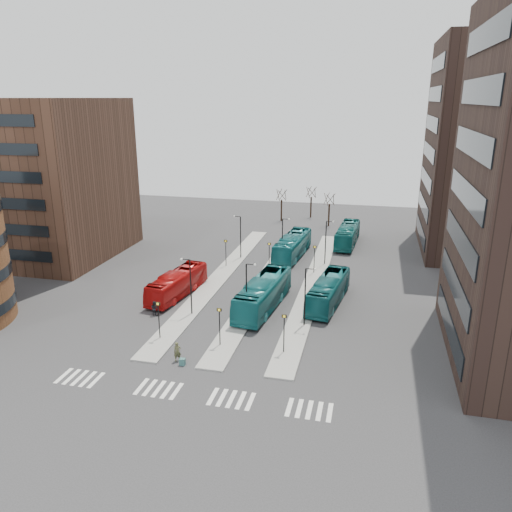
% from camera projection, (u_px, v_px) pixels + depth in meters
% --- Properties ---
extents(ground, '(160.00, 160.00, 0.00)m').
position_uv_depth(ground, '(149.00, 421.00, 35.57)').
color(ground, '#2B2B2E').
rests_on(ground, ground).
extents(island_left, '(2.50, 45.00, 0.15)m').
position_uv_depth(island_left, '(220.00, 276.00, 64.24)').
color(island_left, gray).
rests_on(island_left, ground).
extents(island_mid, '(2.50, 45.00, 0.15)m').
position_uv_depth(island_mid, '(266.00, 280.00, 62.91)').
color(island_mid, gray).
rests_on(island_mid, ground).
extents(island_right, '(2.50, 45.00, 0.15)m').
position_uv_depth(island_right, '(313.00, 284.00, 61.59)').
color(island_right, gray).
rests_on(island_right, ground).
extents(suitcase, '(0.51, 0.41, 0.61)m').
position_uv_depth(suitcase, '(182.00, 362.00, 42.94)').
color(suitcase, navy).
rests_on(suitcase, ground).
extents(red_bus, '(3.91, 10.85, 2.96)m').
position_uv_depth(red_bus, '(177.00, 284.00, 57.71)').
color(red_bus, '#AB0D0D').
rests_on(red_bus, ground).
extents(teal_bus_a, '(4.18, 12.63, 3.45)m').
position_uv_depth(teal_bus_a, '(263.00, 294.00, 54.10)').
color(teal_bus_a, '#156569').
rests_on(teal_bus_a, ground).
extents(teal_bus_b, '(3.96, 12.25, 3.35)m').
position_uv_depth(teal_bus_b, '(292.00, 246.00, 71.68)').
color(teal_bus_b, '#166A6F').
rests_on(teal_bus_b, ground).
extents(teal_bus_c, '(4.12, 11.40, 3.10)m').
position_uv_depth(teal_bus_c, '(328.00, 291.00, 55.34)').
color(teal_bus_c, '#12585B').
rests_on(teal_bus_c, ground).
extents(teal_bus_d, '(3.40, 11.54, 3.17)m').
position_uv_depth(teal_bus_d, '(347.00, 235.00, 77.83)').
color(teal_bus_d, '#136160').
rests_on(teal_bus_d, ground).
extents(traveller, '(0.78, 0.72, 1.78)m').
position_uv_depth(traveller, '(177.00, 352.00, 43.44)').
color(traveller, '#4A4B2D').
rests_on(traveller, ground).
extents(commuter_a, '(0.91, 0.79, 1.59)m').
position_uv_depth(commuter_a, '(154.00, 308.00, 52.63)').
color(commuter_a, black).
rests_on(commuter_a, ground).
extents(commuter_b, '(0.53, 0.97, 1.57)m').
position_uv_depth(commuter_b, '(235.00, 318.00, 50.28)').
color(commuter_b, black).
rests_on(commuter_b, ground).
extents(commuter_c, '(1.15, 1.37, 1.84)m').
position_uv_depth(commuter_c, '(257.00, 320.00, 49.46)').
color(commuter_c, black).
rests_on(commuter_c, ground).
extents(crosswalk_stripes, '(22.35, 2.40, 0.01)m').
position_uv_depth(crosswalk_stripes, '(191.00, 393.00, 38.89)').
color(crosswalk_stripes, silver).
rests_on(crosswalk_stripes, ground).
extents(office_block, '(25.00, 20.12, 22.00)m').
position_uv_depth(office_block, '(26.00, 178.00, 71.24)').
color(office_block, '#482F21').
rests_on(office_block, ground).
extents(tower_far, '(20.12, 20.00, 30.00)m').
position_uv_depth(tower_far, '(504.00, 150.00, 70.32)').
color(tower_far, '#2F201A').
rests_on(tower_far, ground).
extents(sign_poles, '(12.45, 22.12, 3.65)m').
position_uv_depth(sign_poles, '(249.00, 281.00, 55.81)').
color(sign_poles, black).
rests_on(sign_poles, ground).
extents(lamp_posts, '(14.04, 20.24, 6.12)m').
position_uv_depth(lamp_posts, '(267.00, 259.00, 59.86)').
color(lamp_posts, black).
rests_on(lamp_posts, ground).
extents(bare_trees, '(10.97, 8.14, 5.90)m').
position_uv_depth(bare_trees, '(307.00, 207.00, 92.25)').
color(bare_trees, black).
rests_on(bare_trees, ground).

